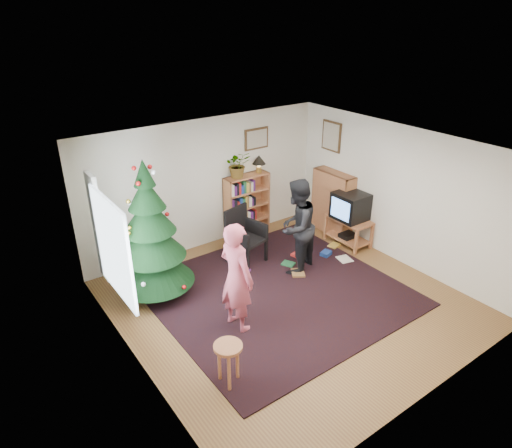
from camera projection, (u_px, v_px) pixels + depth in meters
floor at (288, 301)px, 7.35m from camera, size 5.00×5.00×0.00m
ceiling at (294, 151)px, 6.26m from camera, size 5.00×5.00×0.00m
wall_back at (207, 184)px, 8.63m from camera, size 5.00×0.02×2.50m
wall_front at (437, 316)px, 4.98m from camera, size 5.00×0.02×2.50m
wall_left at (131, 287)px, 5.49m from camera, size 0.02×5.00×2.50m
wall_right at (399, 195)px, 8.12m from camera, size 0.02×5.00×2.50m
rug at (277, 292)px, 7.56m from camera, size 3.80×3.60×0.02m
window_pane at (113, 248)px, 5.84m from camera, size 0.04×1.20×1.40m
curtain at (98, 228)px, 6.37m from camera, size 0.06×0.35×1.60m
picture_back at (256, 139)px, 8.92m from camera, size 0.55×0.03×0.42m
picture_right at (331, 136)px, 9.09m from camera, size 0.03×0.50×0.60m
christmas_tree at (151, 242)px, 7.14m from camera, size 1.27×1.27×2.31m
bookshelf_back at (247, 205)px, 9.20m from camera, size 0.95×0.30×1.30m
bookshelf_right at (333, 202)px, 9.35m from camera, size 0.30×0.95×1.30m
tv_stand at (348, 229)px, 9.00m from camera, size 0.50×0.89×0.55m
crt_tv at (350, 206)px, 8.79m from camera, size 0.56×0.60×0.52m
armchair at (243, 233)px, 8.32m from camera, size 0.69×0.69×1.04m
stool at (228, 354)px, 5.57m from camera, size 0.36×0.36×0.60m
person_standing at (237, 277)px, 6.43m from camera, size 0.48×0.66×1.69m
person_by_chair at (296, 227)px, 7.87m from camera, size 1.02×0.92×1.71m
potted_plant at (238, 164)px, 8.70m from camera, size 0.57×0.53×0.53m
table_lamp at (259, 161)px, 8.98m from camera, size 0.27×0.27×0.36m
floor_clutter at (305, 259)px, 8.48m from camera, size 2.20×0.97×0.08m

